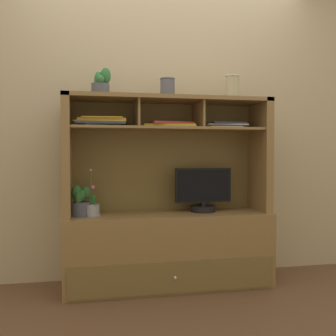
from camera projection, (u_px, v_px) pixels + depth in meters
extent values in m
cube|color=brown|center=(168.00, 286.00, 3.13)|extent=(6.00, 6.00, 0.02)
cube|color=tan|center=(162.00, 111.00, 3.35)|extent=(6.00, 0.02, 2.80)
cube|color=olive|center=(168.00, 249.00, 3.12)|extent=(1.60, 0.49, 0.57)
cube|color=brown|center=(175.00, 277.00, 2.88)|extent=(1.53, 0.01, 0.24)
sphere|color=silver|center=(175.00, 278.00, 2.87)|extent=(0.02, 0.02, 0.02)
cube|color=olive|center=(67.00, 156.00, 2.94)|extent=(0.06, 0.39, 0.90)
cube|color=olive|center=(260.00, 155.00, 3.24)|extent=(0.06, 0.39, 0.90)
cube|color=brown|center=(164.00, 157.00, 3.27)|extent=(1.54, 0.02, 0.87)
cube|color=olive|center=(168.00, 99.00, 3.07)|extent=(1.60, 0.39, 0.03)
cube|color=olive|center=(168.00, 129.00, 3.08)|extent=(1.48, 0.35, 0.02)
cube|color=olive|center=(137.00, 114.00, 3.03)|extent=(0.02, 0.33, 0.20)
cube|color=olive|center=(198.00, 115.00, 3.13)|extent=(0.02, 0.33, 0.20)
cylinder|color=black|center=(203.00, 209.00, 3.17)|extent=(0.20, 0.20, 0.05)
cylinder|color=black|center=(203.00, 204.00, 3.17)|extent=(0.04, 0.04, 0.03)
cube|color=black|center=(203.00, 185.00, 3.17)|extent=(0.46, 0.03, 0.27)
cube|color=black|center=(204.00, 185.00, 3.15)|extent=(0.43, 0.00, 0.24)
cylinder|color=gray|center=(91.00, 210.00, 2.97)|extent=(0.12, 0.12, 0.09)
cylinder|color=gray|center=(91.00, 215.00, 2.97)|extent=(0.14, 0.14, 0.01)
cylinder|color=#4C6B38|center=(91.00, 187.00, 2.96)|extent=(0.01, 0.02, 0.26)
sphere|color=#D06BB7|center=(93.00, 187.00, 2.96)|extent=(0.03, 0.03, 0.03)
sphere|color=#D06BB7|center=(91.00, 170.00, 2.95)|extent=(0.02, 0.02, 0.02)
ellipsoid|color=#257930|center=(94.00, 200.00, 2.96)|extent=(0.04, 0.04, 0.08)
ellipsoid|color=#257930|center=(94.00, 200.00, 2.98)|extent=(0.04, 0.04, 0.08)
cylinder|color=#464759|center=(81.00, 209.00, 2.95)|extent=(0.15, 0.15, 0.10)
cylinder|color=#464759|center=(81.00, 215.00, 2.96)|extent=(0.17, 0.17, 0.01)
ellipsoid|color=#285829|center=(86.00, 193.00, 2.96)|extent=(0.07, 0.05, 0.09)
ellipsoid|color=#285829|center=(81.00, 194.00, 2.97)|extent=(0.05, 0.06, 0.10)
ellipsoid|color=#285829|center=(78.00, 195.00, 2.96)|extent=(0.08, 0.08, 0.12)
ellipsoid|color=#285829|center=(77.00, 192.00, 2.94)|extent=(0.08, 0.07, 0.11)
ellipsoid|color=#285829|center=(78.00, 199.00, 2.92)|extent=(0.05, 0.07, 0.10)
ellipsoid|color=#285829|center=(82.00, 195.00, 2.93)|extent=(0.06, 0.05, 0.08)
cube|color=gold|center=(170.00, 126.00, 3.07)|extent=(0.42, 0.26, 0.02)
cube|color=#9F3332|center=(171.00, 123.00, 3.06)|extent=(0.34, 0.21, 0.02)
cube|color=slate|center=(101.00, 126.00, 2.98)|extent=(0.29, 0.22, 0.01)
cube|color=#343B4B|center=(101.00, 123.00, 2.98)|extent=(0.38, 0.28, 0.02)
cube|color=gold|center=(102.00, 122.00, 2.99)|extent=(0.41, 0.30, 0.01)
cube|color=gold|center=(102.00, 120.00, 2.98)|extent=(0.37, 0.24, 0.02)
cube|color=gold|center=(103.00, 118.00, 2.98)|extent=(0.32, 0.28, 0.01)
cube|color=beige|center=(224.00, 127.00, 3.18)|extent=(0.28, 0.27, 0.01)
cube|color=slate|center=(224.00, 126.00, 3.20)|extent=(0.34, 0.18, 0.01)
cube|color=beige|center=(225.00, 125.00, 3.20)|extent=(0.34, 0.26, 0.01)
cube|color=#2A2F45|center=(226.00, 124.00, 3.18)|extent=(0.27, 0.22, 0.01)
cylinder|color=#4B4E59|center=(100.00, 90.00, 2.97)|extent=(0.14, 0.14, 0.09)
cylinder|color=#4B4E59|center=(100.00, 95.00, 2.98)|extent=(0.16, 0.16, 0.01)
ellipsoid|color=#2C6937|center=(106.00, 76.00, 2.97)|extent=(0.08, 0.06, 0.12)
ellipsoid|color=#2C6937|center=(100.00, 76.00, 2.99)|extent=(0.06, 0.05, 0.07)
ellipsoid|color=#2C6937|center=(98.00, 80.00, 2.97)|extent=(0.06, 0.07, 0.13)
ellipsoid|color=#2C6937|center=(100.00, 79.00, 2.93)|extent=(0.06, 0.07, 0.07)
cylinder|color=tan|center=(232.00, 88.00, 3.15)|extent=(0.11, 0.11, 0.17)
torus|color=tan|center=(232.00, 76.00, 3.15)|extent=(0.11, 0.11, 0.02)
cylinder|color=#52515E|center=(168.00, 89.00, 3.09)|extent=(0.11, 0.11, 0.14)
torus|color=#52515E|center=(168.00, 79.00, 3.09)|extent=(0.12, 0.12, 0.02)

